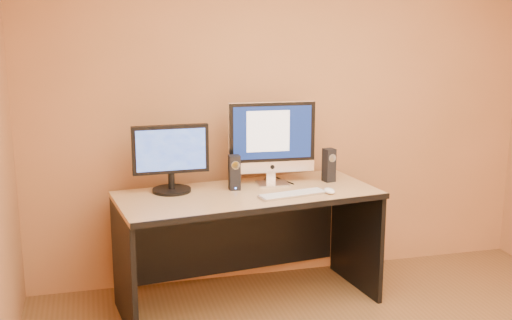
% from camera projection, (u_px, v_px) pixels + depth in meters
% --- Properties ---
extents(walls, '(4.00, 4.00, 2.60)m').
position_uv_depth(walls, '(412.00, 171.00, 3.04)').
color(walls, '#AC7045').
rests_on(walls, ground).
extents(desk, '(1.87, 1.00, 0.83)m').
position_uv_depth(desk, '(248.00, 249.00, 4.53)').
color(desk, tan).
rests_on(desk, ground).
extents(imac, '(0.65, 0.27, 0.61)m').
position_uv_depth(imac, '(273.00, 143.00, 4.59)').
color(imac, silver).
rests_on(imac, desk).
extents(second_monitor, '(0.54, 0.28, 0.47)m').
position_uv_depth(second_monitor, '(171.00, 159.00, 4.41)').
color(second_monitor, black).
rests_on(second_monitor, desk).
extents(speaker_left, '(0.08, 0.08, 0.25)m').
position_uv_depth(speaker_left, '(234.00, 173.00, 4.49)').
color(speaker_left, black).
rests_on(speaker_left, desk).
extents(speaker_right, '(0.09, 0.09, 0.25)m').
position_uv_depth(speaker_right, '(329.00, 165.00, 4.72)').
color(speaker_right, black).
rests_on(speaker_right, desk).
extents(keyboard, '(0.50, 0.22, 0.02)m').
position_uv_depth(keyboard, '(293.00, 194.00, 4.36)').
color(keyboard, '#BABABE').
rests_on(keyboard, desk).
extents(mouse, '(0.08, 0.12, 0.04)m').
position_uv_depth(mouse, '(329.00, 191.00, 4.41)').
color(mouse, white).
rests_on(mouse, desk).
extents(cable_a, '(0.08, 0.24, 0.01)m').
position_uv_depth(cable_a, '(284.00, 180.00, 4.75)').
color(cable_a, black).
rests_on(cable_a, desk).
extents(cable_b, '(0.09, 0.19, 0.01)m').
position_uv_depth(cable_b, '(264.00, 180.00, 4.75)').
color(cable_b, black).
rests_on(cable_b, desk).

